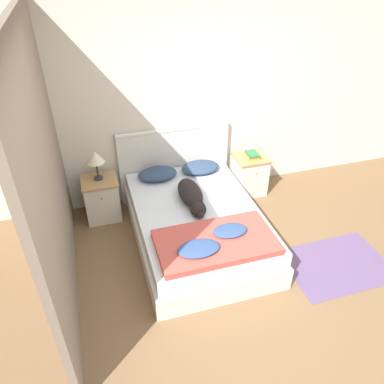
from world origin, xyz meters
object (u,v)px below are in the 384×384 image
bed (197,225)px  table_lamp (95,158)px  pillow_left (157,174)px  book_stack (252,155)px  pillow_right (200,167)px  nightstand_left (102,198)px  dog (192,195)px  nightstand_right (249,174)px

bed → table_lamp: table_lamp is taller
pillow_left → book_stack: 1.28m
pillow_left → pillow_right: size_ratio=1.00×
nightstand_left → pillow_right: (1.28, -0.01, 0.24)m
dog → book_stack: dog is taller
pillow_left → table_lamp: size_ratio=1.34×
nightstand_left → dog: size_ratio=0.71×
book_stack → table_lamp: bearing=178.5°
table_lamp → dog: bearing=-34.5°
table_lamp → pillow_right: bearing=-1.9°
nightstand_right → table_lamp: table_lamp is taller
bed → nightstand_right: 1.27m
bed → nightstand_left: size_ratio=3.59×
bed → nightstand_right: size_ratio=3.59×
dog → book_stack: (1.02, 0.62, 0.03)m
nightstand_left → nightstand_right: 1.99m
pillow_right → book_stack: bearing=-0.8°
bed → book_stack: bearing=37.2°
nightstand_left → table_lamp: bearing=90.0°
bed → dog: size_ratio=2.54×
nightstand_right → pillow_right: (-0.71, -0.01, 0.24)m
pillow_left → book_stack: bearing=-0.4°
pillow_left → dog: dog is taller
bed → pillow_right: bearing=69.8°
bed → book_stack: (1.00, 0.76, 0.36)m
nightstand_left → book_stack: book_stack is taller
table_lamp → nightstand_right: bearing=-0.8°
nightstand_right → dog: 1.23m
table_lamp → nightstand_left: bearing=-90.0°
pillow_left → pillow_right: 0.56m
dog → pillow_right: bearing=64.1°
nightstand_left → pillow_left: size_ratio=1.11×
table_lamp → bed: bearing=-39.2°
nightstand_left → book_stack: bearing=-0.7°
nightstand_left → bed: bearing=-38.2°
bed → nightstand_left: 1.27m
nightstand_left → pillow_right: 1.30m
dog → bed: bearing=-81.3°
book_stack → table_lamp: 2.01m
nightstand_left → table_lamp: (0.00, 0.03, 0.56)m
bed → dog: 0.36m
bed → book_stack: 1.30m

